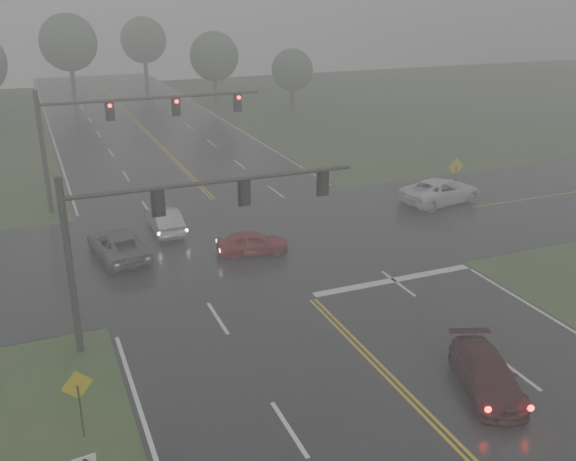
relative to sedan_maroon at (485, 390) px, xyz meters
name	(u,v)px	position (x,y,z in m)	size (l,w,h in m)	color
main_road	(266,253)	(-2.72, 14.66, 0.00)	(18.00, 160.00, 0.02)	black
cross_street	(254,240)	(-2.72, 16.66, 0.00)	(120.00, 14.00, 0.02)	black
stop_bar	(394,281)	(1.78, 9.06, 0.00)	(8.50, 0.50, 0.01)	silver
sedan_maroon	(485,390)	(0.00, 0.00, 0.00)	(1.79, 4.41, 1.28)	#33090C
sedan_red	(253,254)	(-3.45, 14.79, 0.00)	(1.53, 3.81, 1.30)	maroon
sedan_silver	(166,232)	(-7.00, 19.89, 0.00)	(1.50, 4.31, 1.42)	#ACAFB4
car_grey	(120,257)	(-10.08, 17.07, 0.00)	(2.36, 5.11, 1.42)	#4C4F53
pickup_white	(440,203)	(10.92, 18.30, 0.00)	(2.66, 5.76, 1.60)	silver
signal_gantry_near	(162,220)	(-9.37, 8.22, 4.93)	(11.72, 0.31, 7.06)	black
signal_gantry_far	(114,122)	(-8.53, 26.13, 5.40)	(14.14, 0.39, 7.66)	black
sign_diamond_west	(78,393)	(-13.34, 2.84, 1.62)	(0.98, 0.27, 2.40)	black
sign_diamond_east	(456,172)	(12.25, 18.67, 1.90)	(1.17, 0.11, 2.82)	black
tree_ne_a	(214,56)	(8.32, 61.38, 5.63)	(5.83, 5.83, 8.56)	#372E24
tree_n_mid	(68,43)	(-7.29, 72.69, 6.88)	(7.13, 7.13, 10.47)	#372E24
tree_e_near	(292,70)	(15.22, 53.70, 4.56)	(4.74, 4.74, 6.96)	#372E24
tree_n_far	(143,40)	(3.66, 81.29, 6.29)	(6.52, 6.52, 9.57)	#372E24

